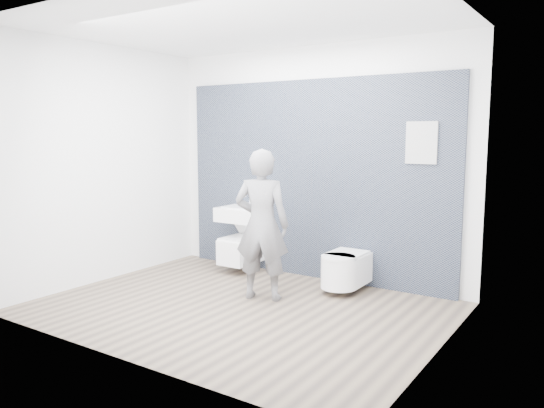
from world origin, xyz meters
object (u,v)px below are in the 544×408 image
Objects in this scene: toilet_rounded at (344,269)px; washbasin at (243,214)px; visitor at (262,225)px; toilet_square at (241,249)px.

washbasin is at bearing 175.56° from toilet_rounded.
visitor is at bearing -131.47° from toilet_rounded.
toilet_rounded is at bearing -150.28° from visitor.
washbasin is at bearing 90.00° from toilet_square.
toilet_square is 0.40× the size of visitor.
visitor is at bearing -43.53° from washbasin.
toilet_square is 1.27m from visitor.
toilet_square is at bearing -60.80° from visitor.
toilet_square is at bearing 177.20° from toilet_rounded.
washbasin is 0.45m from toilet_square.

